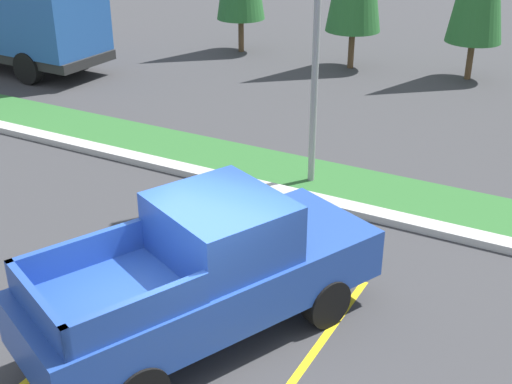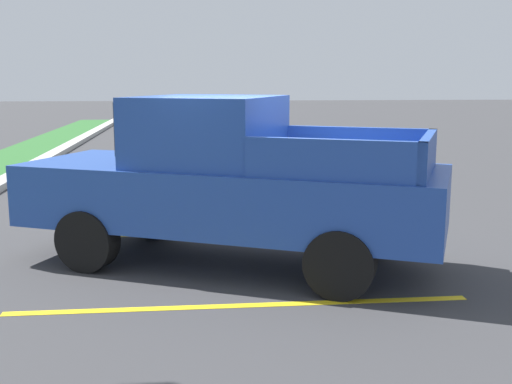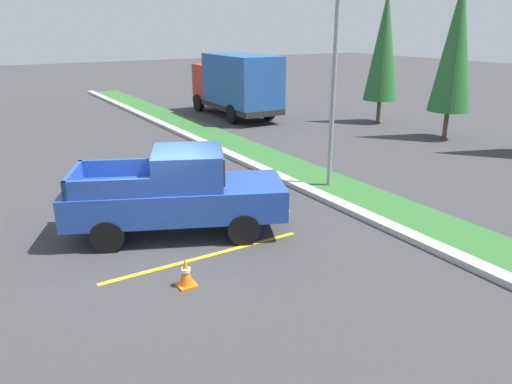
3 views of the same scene
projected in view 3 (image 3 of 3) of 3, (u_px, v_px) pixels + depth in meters
The scene contains 11 objects.
ground_plane at pixel (167, 239), 11.68m from camera, with size 120.00×120.00×0.00m, color #38383A.
parking_line_near at pixel (156, 213), 13.27m from camera, with size 0.12×4.80×0.01m, color yellow.
parking_line_far at pixel (206, 256), 10.78m from camera, with size 0.12×4.80×0.01m, color yellow.
curb_strip at pixel (328, 199), 14.13m from camera, with size 56.00×0.40×0.15m, color #B2B2AD.
grass_median at pixel (356, 194), 14.69m from camera, with size 56.00×1.80×0.06m, color #2D662D.
pickup_truck_main at pixel (178, 193), 11.69m from camera, with size 3.87×5.53×2.10m.
cargo_truck_distant at pixel (236, 83), 26.53m from camera, with size 6.88×2.69×3.40m.
street_light at pixel (332, 51), 14.00m from camera, with size 0.24×1.49×7.24m.
cypress_tree_leftmost at pixel (384, 46), 24.28m from camera, with size 1.72×1.72×6.61m.
cypress_tree_left_inner at pixel (456, 45), 20.66m from camera, with size 1.80×1.80×6.93m.
traffic_cone at pixel (186, 273), 9.48m from camera, with size 0.36×0.36×0.60m.
Camera 3 is at (10.21, -3.76, 4.90)m, focal length 33.89 mm.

